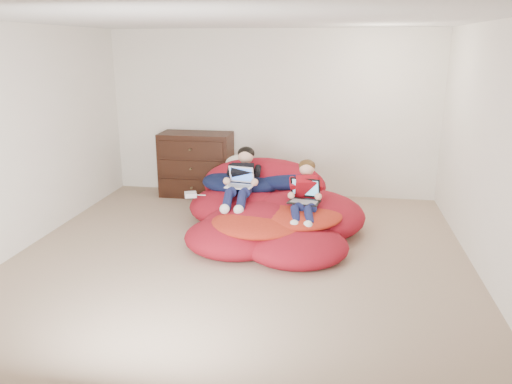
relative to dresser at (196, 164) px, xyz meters
name	(u,v)px	position (x,y,z in m)	size (l,w,h in m)	color
room_shell	(241,237)	(1.13, -2.21, -0.27)	(5.10, 5.10, 2.77)	tan
dresser	(196,164)	(0.00, 0.00, 0.00)	(1.09, 0.60, 0.98)	black
beanbag_pile	(270,211)	(1.35, -1.38, -0.24)	(2.29, 2.36, 0.86)	#A81323
cream_pillow	(239,164)	(0.76, -0.42, 0.13)	(0.41, 0.26, 0.26)	white
older_boy	(242,177)	(0.96, -1.24, 0.16)	(0.32, 1.11, 0.62)	black
younger_boy	(305,191)	(1.79, -1.58, 0.11)	(0.32, 0.92, 0.61)	#AC0F1A
laptop_white	(240,181)	(0.96, -1.34, 0.13)	(0.35, 0.35, 0.23)	white
laptop_black	(305,195)	(1.79, -1.63, 0.07)	(0.40, 0.39, 0.26)	black
power_adapter	(191,195)	(0.31, -1.37, -0.07)	(0.15, 0.15, 0.06)	white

